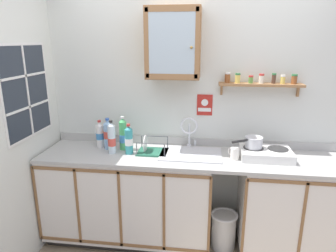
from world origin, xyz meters
name	(u,v)px	position (x,y,z in m)	size (l,w,h in m)	color
back_wall	(195,106)	(0.00, 0.69, 1.34)	(3.49, 0.07, 2.65)	silver
lower_cabinet_run	(129,197)	(-0.62, 0.37, 0.46)	(1.63, 0.61, 0.91)	black
lower_cabinet_run_right	(292,208)	(0.95, 0.37, 0.46)	(0.98, 0.61, 0.91)	black
countertop	(192,157)	(0.00, 0.36, 0.92)	(2.85, 0.63, 0.03)	#B2B2AD
backsplash	(194,141)	(0.00, 0.66, 0.98)	(2.85, 0.02, 0.08)	#B2B2AD
sink	(191,155)	(-0.02, 0.40, 0.92)	(0.57, 0.44, 0.44)	silver
hot_plate_stove	(266,153)	(0.67, 0.40, 0.98)	(0.46, 0.33, 0.09)	silver
saucepan	(253,142)	(0.56, 0.42, 1.08)	(0.29, 0.21, 0.10)	silver
bottle_water_clear_0	(112,139)	(-0.76, 0.33, 1.08)	(0.07, 0.07, 0.32)	silver
bottle_detergent_teal_1	(129,140)	(-0.59, 0.34, 1.07)	(0.08, 0.08, 0.29)	teal
bottle_water_blue_2	(108,134)	(-0.83, 0.44, 1.08)	(0.09, 0.09, 0.31)	#8CB7E0
bottle_opaque_white_3	(100,135)	(-0.93, 0.48, 1.06)	(0.08, 0.08, 0.28)	white
bottle_soda_green_4	(123,135)	(-0.68, 0.45, 1.08)	(0.08, 0.08, 0.33)	#4CB266
dish_rack	(151,150)	(-0.39, 0.39, 0.96)	(0.28, 0.24, 0.17)	#26664C
mug	(234,153)	(0.38, 0.33, 0.99)	(0.10, 0.10, 0.11)	white
wall_cabinet	(173,43)	(-0.20, 0.52, 1.94)	(0.49, 0.31, 0.63)	#996B42
spice_shelf	(260,83)	(0.60, 0.60, 1.59)	(0.76, 0.14, 0.22)	#996B42
warning_sign	(205,105)	(0.10, 0.66, 1.36)	(0.15, 0.01, 0.21)	#B2261E
window	(26,91)	(-1.44, 0.14, 1.54)	(0.03, 0.68, 0.82)	#262D38
trash_bin	(224,230)	(0.33, 0.33, 0.19)	(0.26, 0.26, 0.37)	silver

